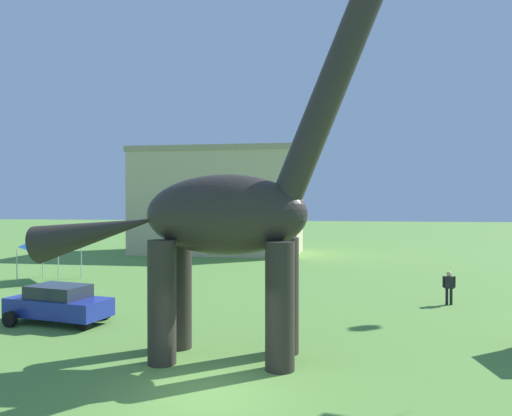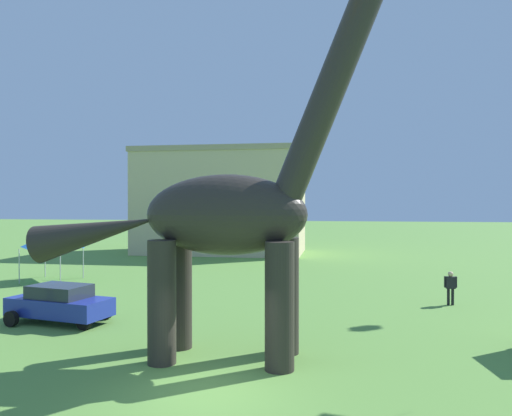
% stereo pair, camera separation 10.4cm
% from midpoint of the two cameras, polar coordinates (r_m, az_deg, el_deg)
% --- Properties ---
extents(ground_plane, '(240.00, 240.00, 0.00)m').
position_cam_midpoint_polar(ground_plane, '(13.77, -5.72, -20.28)').
color(ground_plane, '#5B8E3D').
extents(dinosaur_sculpture, '(11.99, 2.54, 12.53)m').
position_cam_midpoint_polar(dinosaur_sculpture, '(15.68, -3.89, -0.77)').
color(dinosaur_sculpture, '#2D2823').
rests_on(dinosaur_sculpture, ground_plane).
extents(parked_sedan_left, '(4.47, 2.58, 1.55)m').
position_cam_midpoint_polar(parked_sedan_left, '(22.13, -21.81, -10.11)').
color(parked_sedan_left, navy).
rests_on(parked_sedan_left, ground_plane).
extents(person_vendor_side, '(0.60, 0.27, 1.61)m').
position_cam_midpoint_polar(person_vendor_side, '(25.83, 21.13, -8.18)').
color(person_vendor_side, black).
rests_on(person_vendor_side, ground_plane).
extents(festival_canopy_tent, '(3.15, 3.15, 3.00)m').
position_cam_midpoint_polar(festival_canopy_tent, '(33.73, -22.60, -3.44)').
color(festival_canopy_tent, '#B2B2B7').
rests_on(festival_canopy_tent, ground_plane).
extents(background_building_block, '(16.12, 8.63, 10.14)m').
position_cam_midpoint_polar(background_building_block, '(48.94, -4.26, 0.82)').
color(background_building_block, '#CCB78E').
rests_on(background_building_block, ground_plane).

